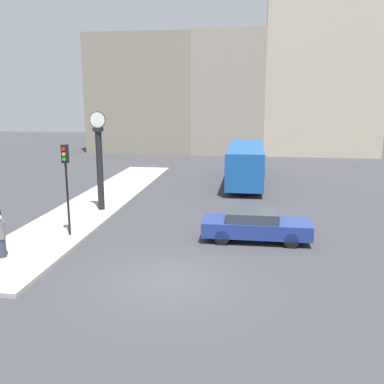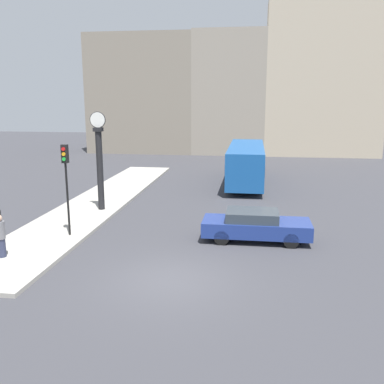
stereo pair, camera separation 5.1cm
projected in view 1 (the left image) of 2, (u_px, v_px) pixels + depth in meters
The scene contains 8 objects.
ground_plane at pixel (171, 280), 14.18m from camera, with size 120.00×120.00×0.00m, color #38383D.
sidewalk_corner at pixel (100, 201), 24.74m from camera, with size 3.42×24.17×0.15m, color #A39E93.
building_row at pixel (237, 88), 45.56m from camera, with size 30.83×5.00×15.58m.
sedan_car at pixel (255, 225), 18.01m from camera, with size 4.50×1.73×1.29m.
bus_distant at pixel (246, 162), 29.82m from camera, with size 2.37×9.62×2.69m.
traffic_light_near at pixel (66, 171), 17.78m from camera, with size 0.26×0.24×3.88m.
street_clock at pixel (100, 163), 22.11m from camera, with size 0.83×0.43×5.09m.
pedestrian_grey_jacket at pixel (0, 236), 15.65m from camera, with size 0.37×0.37×1.61m.
Camera 1 is at (2.55, -13.00, 5.89)m, focal length 40.00 mm.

